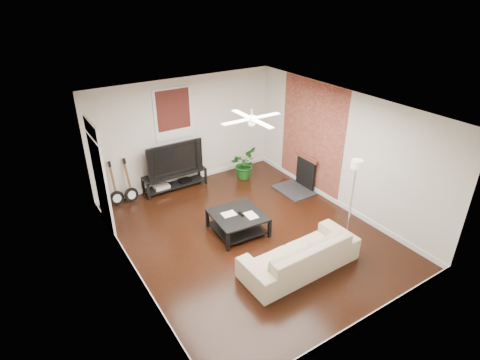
% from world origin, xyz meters
% --- Properties ---
extents(room, '(5.01, 6.01, 2.81)m').
position_xyz_m(room, '(0.00, 0.00, 1.40)').
color(room, black).
rests_on(room, ground).
extents(brick_accent, '(0.02, 2.20, 2.80)m').
position_xyz_m(brick_accent, '(2.49, 1.00, 1.40)').
color(brick_accent, brown).
rests_on(brick_accent, floor).
extents(fireplace, '(0.80, 1.10, 0.92)m').
position_xyz_m(fireplace, '(2.20, 1.00, 0.46)').
color(fireplace, black).
rests_on(fireplace, floor).
extents(window_back, '(1.00, 0.06, 1.30)m').
position_xyz_m(window_back, '(-0.30, 2.97, 1.95)').
color(window_back, '#3D1110').
rests_on(window_back, wall_back).
extents(door_left, '(0.08, 1.00, 2.50)m').
position_xyz_m(door_left, '(-2.46, 1.90, 1.25)').
color(door_left, white).
rests_on(door_left, wall_left).
extents(tv_stand, '(1.65, 0.44, 0.46)m').
position_xyz_m(tv_stand, '(-0.48, 2.78, 0.23)').
color(tv_stand, black).
rests_on(tv_stand, floor).
extents(tv, '(1.48, 0.19, 0.85)m').
position_xyz_m(tv, '(-0.48, 2.80, 0.88)').
color(tv, black).
rests_on(tv, tv_stand).
extents(coffee_table, '(1.12, 1.12, 0.44)m').
position_xyz_m(coffee_table, '(-0.16, 0.24, 0.22)').
color(coffee_table, black).
rests_on(coffee_table, floor).
extents(sofa, '(2.33, 0.95, 0.68)m').
position_xyz_m(sofa, '(0.18, -1.40, 0.34)').
color(sofa, '#BAA78C').
rests_on(sofa, floor).
extents(floor_lamp, '(0.32, 0.32, 1.89)m').
position_xyz_m(floor_lamp, '(1.53, -1.30, 0.95)').
color(floor_lamp, silver).
rests_on(floor_lamp, floor).
extents(potted_plant, '(0.96, 0.96, 0.81)m').
position_xyz_m(potted_plant, '(1.37, 2.37, 0.40)').
color(potted_plant, '#175317').
rests_on(potted_plant, floor).
extents(guitar_left, '(0.36, 0.27, 1.12)m').
position_xyz_m(guitar_left, '(-2.02, 2.75, 0.56)').
color(guitar_left, black).
rests_on(guitar_left, floor).
extents(guitar_right, '(0.38, 0.30, 1.12)m').
position_xyz_m(guitar_right, '(-1.67, 2.72, 0.56)').
color(guitar_right, black).
rests_on(guitar_right, floor).
extents(ceiling_fan, '(1.24, 1.24, 0.32)m').
position_xyz_m(ceiling_fan, '(0.00, 0.00, 2.60)').
color(ceiling_fan, white).
rests_on(ceiling_fan, ceiling).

